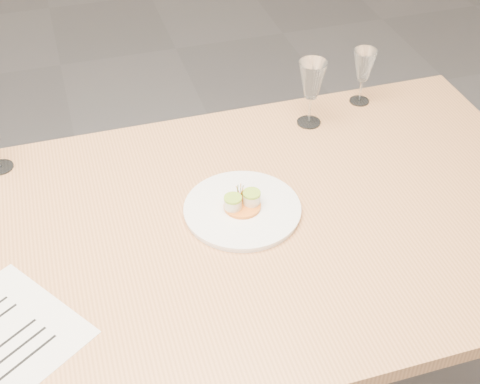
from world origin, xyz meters
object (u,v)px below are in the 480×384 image
object	(u,v)px
recipe_sheet	(7,331)
wine_glass_2	(364,67)
dinner_plate	(242,208)
dining_table	(102,273)
wine_glass_1	(312,81)

from	to	relation	value
recipe_sheet	wine_glass_2	xyz separation A→B (m)	(1.08, 0.60, 0.12)
recipe_sheet	dinner_plate	bearing A→B (deg)	-13.89
dinner_plate	recipe_sheet	world-z (taller)	dinner_plate
dining_table	dinner_plate	bearing A→B (deg)	6.35
wine_glass_2	recipe_sheet	bearing A→B (deg)	-150.86
recipe_sheet	wine_glass_1	world-z (taller)	wine_glass_1
recipe_sheet	wine_glass_2	bearing A→B (deg)	-5.00
dinner_plate	wine_glass_1	bearing A→B (deg)	46.60
wine_glass_1	dining_table	bearing A→B (deg)	-151.61
dinner_plate	wine_glass_2	xyz separation A→B (m)	(0.50, 0.39, 0.11)
dinner_plate	dining_table	bearing A→B (deg)	-173.65
dining_table	wine_glass_2	size ratio (longest dim) A/B	13.62
dinner_plate	wine_glass_2	distance (m)	0.64
wine_glass_2	dinner_plate	bearing A→B (deg)	-142.16
dining_table	wine_glass_2	bearing A→B (deg)	26.30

